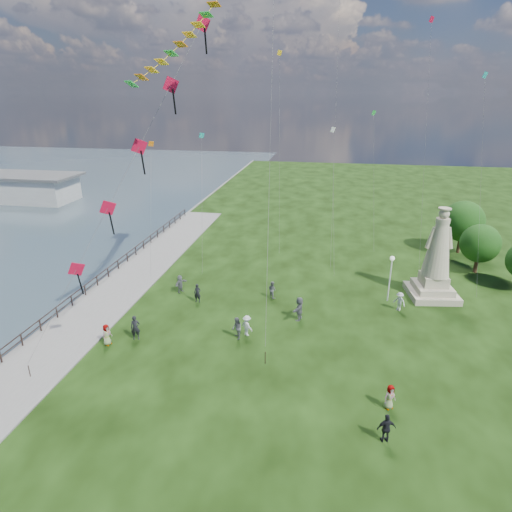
% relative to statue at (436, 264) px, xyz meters
% --- Properties ---
extents(waterfront, '(200.00, 200.00, 1.51)m').
position_rel_statue_xyz_m(waterfront, '(-28.30, -6.30, -3.02)').
color(waterfront, '#354950').
rests_on(waterfront, ground).
extents(statue, '(4.33, 4.33, 7.82)m').
position_rel_statue_xyz_m(statue, '(0.00, 0.00, 0.00)').
color(statue, tan).
rests_on(statue, ground).
extents(lamppost, '(0.37, 0.37, 4.02)m').
position_rel_statue_xyz_m(lamppost, '(-3.81, -1.57, -0.05)').
color(lamppost, silver).
rests_on(lamppost, ground).
extents(tree_row, '(6.94, 12.92, 5.75)m').
position_rel_statue_xyz_m(tree_row, '(5.79, 8.26, 0.25)').
color(tree_row, '#382314').
rests_on(tree_row, ground).
extents(person_0, '(0.76, 0.62, 1.80)m').
position_rel_statue_xyz_m(person_0, '(-22.07, -10.94, -2.06)').
color(person_0, black).
rests_on(person_0, ground).
extents(person_1, '(0.79, 0.93, 1.64)m').
position_rel_statue_xyz_m(person_1, '(-15.02, -9.63, -2.14)').
color(person_1, '#595960').
rests_on(person_1, ground).
extents(person_2, '(1.12, 1.02, 1.56)m').
position_rel_statue_xyz_m(person_2, '(-14.41, -9.05, -2.17)').
color(person_2, silver).
rests_on(person_2, ground).
extents(person_3, '(1.06, 0.73, 1.64)m').
position_rel_statue_xyz_m(person_3, '(-5.59, -17.73, -2.14)').
color(person_3, black).
rests_on(person_3, ground).
extents(person_4, '(0.85, 0.77, 1.48)m').
position_rel_statue_xyz_m(person_4, '(-5.14, -15.17, -2.21)').
color(person_4, '#595960').
rests_on(person_4, ground).
extents(person_5, '(1.11, 1.61, 1.59)m').
position_rel_statue_xyz_m(person_5, '(-21.57, -3.05, -2.16)').
color(person_5, '#595960').
rests_on(person_5, ground).
extents(person_6, '(0.60, 0.40, 1.60)m').
position_rel_statue_xyz_m(person_6, '(-19.50, -4.61, -2.15)').
color(person_6, black).
rests_on(person_6, ground).
extents(person_7, '(0.84, 0.82, 1.49)m').
position_rel_statue_xyz_m(person_7, '(-13.48, -2.70, -2.21)').
color(person_7, '#595960').
rests_on(person_7, ground).
extents(person_8, '(1.13, 1.02, 1.57)m').
position_rel_statue_xyz_m(person_8, '(-3.11, -3.16, -2.17)').
color(person_8, silver).
rests_on(person_8, ground).
extents(person_9, '(0.91, 0.94, 1.48)m').
position_rel_statue_xyz_m(person_9, '(0.48, 0.66, -2.22)').
color(person_9, black).
rests_on(person_9, ground).
extents(person_10, '(0.63, 0.85, 1.55)m').
position_rel_statue_xyz_m(person_10, '(-23.71, -11.98, -2.18)').
color(person_10, '#595960').
rests_on(person_10, ground).
extents(person_11, '(1.10, 1.87, 1.89)m').
position_rel_statue_xyz_m(person_11, '(-10.90, -6.09, -2.01)').
color(person_11, '#595960').
rests_on(person_11, ground).
extents(red_kite_train, '(9.68, 9.35, 20.86)m').
position_rel_statue_xyz_m(red_kite_train, '(-20.81, -10.71, 9.93)').
color(red_kite_train, black).
rests_on(red_kite_train, ground).
extents(small_kites, '(30.47, 16.14, 33.20)m').
position_rel_statue_xyz_m(small_kites, '(-10.04, 8.05, 11.85)').
color(small_kites, teal).
rests_on(small_kites, ground).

